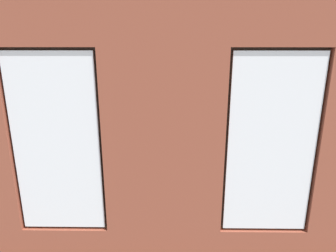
{
  "coord_description": "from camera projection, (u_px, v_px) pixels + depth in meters",
  "views": [
    {
      "loc": [
        -0.09,
        5.61,
        2.63
      ],
      "look_at": [
        -0.01,
        0.4,
        1.11
      ],
      "focal_mm": 32.0,
      "sensor_mm": 36.0,
      "label": 1
    }
  ],
  "objects": [
    {
      "name": "ground_plane",
      "position": [
        168.0,
        175.0,
        6.14
      ],
      "size": [
        6.66,
        6.27,
        0.1
      ],
      "primitive_type": "cube",
      "color": "brown"
    },
    {
      "name": "media_console",
      "position": [
        42.0,
        156.0,
        6.34
      ],
      "size": [
        1.19,
        0.42,
        0.48
      ],
      "primitive_type": "cube",
      "color": "black",
      "rests_on": "ground_plane"
    },
    {
      "name": "papasan_chair",
      "position": [
        139.0,
        124.0,
        7.95
      ],
      "size": [
        1.19,
        1.19,
        0.72
      ],
      "color": "olive",
      "rests_on": "ground_plane"
    },
    {
      "name": "table_plant_small",
      "position": [
        170.0,
        151.0,
        5.72
      ],
      "size": [
        0.11,
        0.11,
        0.18
      ],
      "color": "beige",
      "rests_on": "coffee_table"
    },
    {
      "name": "coffee_table",
      "position": [
        170.0,
        159.0,
        5.77
      ],
      "size": [
        1.52,
        0.9,
        0.46
      ],
      "color": "tan",
      "rests_on": "ground_plane"
    },
    {
      "name": "couch_left",
      "position": [
        283.0,
        157.0,
        6.06
      ],
      "size": [
        1.0,
        2.02,
        0.8
      ],
      "rotation": [
        0.0,
        0.0,
        1.5
      ],
      "color": "black",
      "rests_on": "ground_plane"
    },
    {
      "name": "white_wall_right",
      "position": [
        6.0,
        95.0,
        5.52
      ],
      "size": [
        0.1,
        5.27,
        3.26
      ],
      "primitive_type": "cube",
      "color": "silver",
      "rests_on": "ground_plane"
    },
    {
      "name": "candle_jar",
      "position": [
        176.0,
        156.0,
        5.61
      ],
      "size": [
        0.08,
        0.08,
        0.11
      ],
      "primitive_type": "cylinder",
      "color": "#B7333D",
      "rests_on": "coffee_table"
    },
    {
      "name": "brick_wall_with_windows",
      "position": [
        164.0,
        143.0,
        3.03
      ],
      "size": [
        6.06,
        0.3,
        3.26
      ],
      "color": "brown",
      "rests_on": "ground_plane"
    },
    {
      "name": "cup_ceramic",
      "position": [
        160.0,
        152.0,
        5.85
      ],
      "size": [
        0.07,
        0.07,
        0.09
      ],
      "primitive_type": "cylinder",
      "color": "silver",
      "rests_on": "coffee_table"
    },
    {
      "name": "tv_flatscreen",
      "position": [
        38.0,
        128.0,
        6.17
      ],
      "size": [
        1.12,
        0.2,
        0.76
      ],
      "color": "black",
      "rests_on": "media_console"
    },
    {
      "name": "potted_plant_between_couches",
      "position": [
        210.0,
        181.0,
        3.9
      ],
      "size": [
        0.88,
        0.92,
        1.35
      ],
      "color": "gray",
      "rests_on": "ground_plane"
    },
    {
      "name": "potted_plant_corner_near_left",
      "position": [
        262.0,
        115.0,
        7.97
      ],
      "size": [
        0.97,
        1.0,
        1.11
      ],
      "color": "gray",
      "rests_on": "ground_plane"
    },
    {
      "name": "remote_gray",
      "position": [
        191.0,
        153.0,
        5.89
      ],
      "size": [
        0.18,
        0.09,
        0.02
      ],
      "primitive_type": "cube",
      "rotation": [
        0.0,
        0.0,
        1.3
      ],
      "color": "#59595B",
      "rests_on": "coffee_table"
    },
    {
      "name": "potted_plant_foreground_right",
      "position": [
        79.0,
        113.0,
        7.95
      ],
      "size": [
        0.8,
        0.94,
        1.35
      ],
      "color": "beige",
      "rests_on": "ground_plane"
    },
    {
      "name": "couch_by_window",
      "position": [
        112.0,
        217.0,
        4.02
      ],
      "size": [
        1.7,
        0.87,
        0.8
      ],
      "color": "black",
      "rests_on": "ground_plane"
    }
  ]
}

